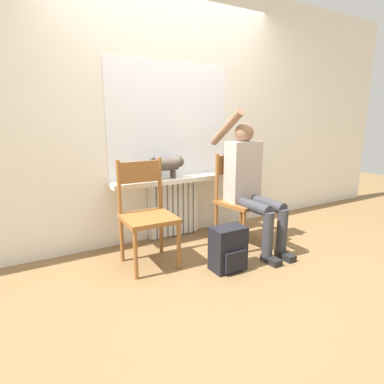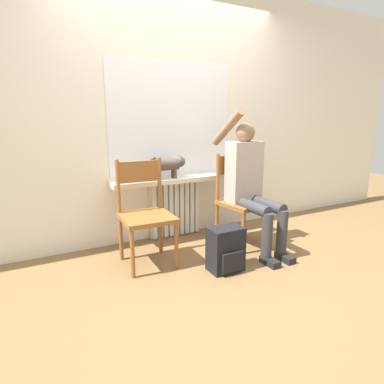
{
  "view_description": "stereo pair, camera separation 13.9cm",
  "coord_description": "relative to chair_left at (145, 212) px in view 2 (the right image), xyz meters",
  "views": [
    {
      "loc": [
        -1.56,
        -1.92,
        1.3
      ],
      "look_at": [
        0.0,
        0.75,
        0.59
      ],
      "focal_mm": 30.0,
      "sensor_mm": 36.0,
      "label": 1
    },
    {
      "loc": [
        -1.44,
        -1.99,
        1.3
      ],
      "look_at": [
        0.0,
        0.75,
        0.59
      ],
      "focal_mm": 30.0,
      "sensor_mm": 36.0,
      "label": 2
    }
  ],
  "objects": [
    {
      "name": "chair_right",
      "position": [
        1.05,
        -0.0,
        0.0
      ],
      "size": [
        0.51,
        0.51,
        0.95
      ],
      "rotation": [
        0.0,
        0.0,
        0.15
      ],
      "color": "brown",
      "rests_on": "ground_plane"
    },
    {
      "name": "person",
      "position": [
        1.06,
        -0.13,
        0.21
      ],
      "size": [
        0.36,
        1.04,
        1.4
      ],
      "color": "#333338",
      "rests_on": "ground_plane"
    },
    {
      "name": "radiator",
      "position": [
        0.53,
        0.51,
        -0.16
      ],
      "size": [
        0.58,
        0.08,
        0.64
      ],
      "color": "silver",
      "rests_on": "ground_plane"
    },
    {
      "name": "ground_plane",
      "position": [
        0.53,
        -0.64,
        -0.48
      ],
      "size": [
        12.0,
        12.0,
        0.0
      ],
      "primitive_type": "plane",
      "color": "brown"
    },
    {
      "name": "chair_left",
      "position": [
        0.0,
        0.0,
        0.0
      ],
      "size": [
        0.46,
        0.46,
        0.95
      ],
      "rotation": [
        0.0,
        0.0,
        -0.03
      ],
      "color": "brown",
      "rests_on": "ground_plane"
    },
    {
      "name": "cat",
      "position": [
        0.39,
        0.37,
        0.36
      ],
      "size": [
        0.52,
        0.12,
        0.24
      ],
      "color": "#4C4238",
      "rests_on": "windowsill"
    },
    {
      "name": "windowsill",
      "position": [
        0.53,
        0.42,
        0.18
      ],
      "size": [
        1.45,
        0.27,
        0.05
      ],
      "color": "silver",
      "rests_on": "radiator"
    },
    {
      "name": "wall_with_window",
      "position": [
        0.53,
        0.59,
        0.87
      ],
      "size": [
        7.0,
        0.06,
        2.7
      ],
      "color": "white",
      "rests_on": "ground_plane"
    },
    {
      "name": "backpack",
      "position": [
        0.55,
        -0.48,
        -0.29
      ],
      "size": [
        0.29,
        0.22,
        0.39
      ],
      "color": "black",
      "rests_on": "ground_plane"
    },
    {
      "name": "window_glass",
      "position": [
        0.53,
        0.55,
        0.8
      ],
      "size": [
        1.39,
        0.01,
        1.18
      ],
      "color": "white",
      "rests_on": "windowsill"
    }
  ]
}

